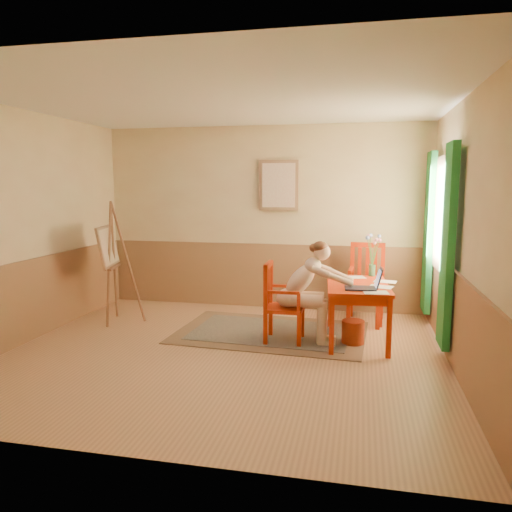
% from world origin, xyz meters
% --- Properties ---
extents(room, '(5.04, 4.54, 2.84)m').
position_xyz_m(room, '(0.00, 0.00, 1.40)').
color(room, tan).
rests_on(room, ground).
extents(wainscot, '(5.00, 4.50, 1.00)m').
position_xyz_m(wainscot, '(0.00, 0.80, 0.50)').
color(wainscot, '#946B49').
rests_on(wainscot, room).
extents(window, '(0.12, 2.01, 2.20)m').
position_xyz_m(window, '(2.42, 1.10, 1.35)').
color(window, white).
rests_on(window, room).
extents(wall_portrait, '(0.60, 0.05, 0.76)m').
position_xyz_m(wall_portrait, '(0.25, 2.20, 1.90)').
color(wall_portrait, '#906A49').
rests_on(wall_portrait, room).
extents(rug, '(2.48, 1.73, 0.02)m').
position_xyz_m(rug, '(0.38, 0.87, 0.01)').
color(rug, '#8C7251').
rests_on(rug, room).
extents(table, '(0.81, 1.25, 0.72)m').
position_xyz_m(table, '(1.47, 0.75, 0.63)').
color(table, red).
rests_on(table, room).
extents(chair_left, '(0.46, 0.44, 0.98)m').
position_xyz_m(chair_left, '(0.56, 0.54, 0.49)').
color(chair_left, red).
rests_on(chair_left, room).
extents(chair_back, '(0.51, 0.53, 1.09)m').
position_xyz_m(chair_back, '(1.58, 1.73, 0.55)').
color(chair_back, red).
rests_on(chair_back, room).
extents(figure, '(0.92, 0.40, 1.25)m').
position_xyz_m(figure, '(0.88, 0.56, 0.69)').
color(figure, beige).
rests_on(figure, room).
extents(laptop, '(0.43, 0.28, 0.25)m').
position_xyz_m(laptop, '(1.56, 0.44, 0.77)').
color(laptop, '#1E2338').
rests_on(laptop, table).
extents(papers, '(0.68, 1.13, 0.00)m').
position_xyz_m(papers, '(1.66, 0.75, 0.72)').
color(papers, white).
rests_on(papers, table).
extents(vase, '(0.22, 0.28, 0.56)m').
position_xyz_m(vase, '(1.65, 1.33, 0.98)').
color(vase, '#3F724C').
rests_on(vase, table).
extents(wastebasket, '(0.27, 0.27, 0.29)m').
position_xyz_m(wastebasket, '(1.43, 0.63, 0.14)').
color(wastebasket, '#AD3715').
rests_on(wastebasket, room).
extents(easel, '(0.63, 0.76, 1.69)m').
position_xyz_m(easel, '(-1.89, 0.94, 1.00)').
color(easel, '#915E3C').
rests_on(easel, room).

